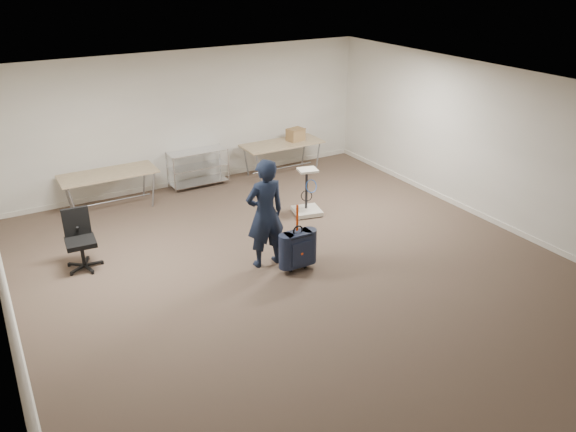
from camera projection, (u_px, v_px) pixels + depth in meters
ground at (301, 273)px, 8.70m from camera, size 9.00×9.00×0.00m
room_shell at (260, 235)px, 9.76m from camera, size 8.00×9.00×9.00m
folding_table_left at (108, 176)px, 10.66m from camera, size 1.80×0.75×0.73m
folding_table_right at (282, 145)px, 12.38m from camera, size 1.80×0.75×0.73m
wire_shelf at (198, 167)px, 11.81m from camera, size 1.22×0.47×0.80m
person at (265, 214)px, 8.59m from camera, size 0.64×0.42×1.76m
suitcase at (298, 249)px, 8.61m from camera, size 0.41×0.24×1.11m
office_chair at (82, 250)px, 8.76m from camera, size 0.57×0.57×0.95m
equipment_cart at (307, 202)px, 10.60m from camera, size 0.59×0.59×0.91m
cardboard_box at (296, 134)px, 12.48m from camera, size 0.41×0.34×0.27m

